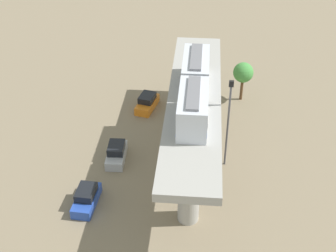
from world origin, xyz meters
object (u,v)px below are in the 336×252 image
at_px(parked_car_silver, 116,153).
at_px(tree_near_viaduct, 243,73).
at_px(train, 194,89).
at_px(parked_car_blue, 86,198).
at_px(signal_post, 228,120).
at_px(parked_car_orange, 147,103).

relative_size(parked_car_silver, tree_near_viaduct, 0.84).
bearing_deg(train, parked_car_blue, -142.97).
xyz_separation_m(parked_car_silver, signal_post, (11.30, 0.12, 4.70)).
bearing_deg(tree_near_viaduct, parked_car_orange, -165.25).
distance_m(parked_car_orange, parked_car_silver, 10.40).
bearing_deg(parked_car_blue, tree_near_viaduct, 57.16).
height_order(parked_car_orange, tree_near_viaduct, tree_near_viaduct).
bearing_deg(parked_car_blue, train, 41.07).
relative_size(parked_car_orange, signal_post, 0.46).
bearing_deg(parked_car_silver, parked_car_orange, 77.36).
bearing_deg(tree_near_viaduct, signal_post, -99.60).
bearing_deg(signal_post, train, 177.69).
bearing_deg(parked_car_silver, train, 0.35).
height_order(train, signal_post, train).
relative_size(train, parked_car_blue, 3.14).
bearing_deg(parked_car_orange, tree_near_viaduct, 27.69).
xyz_separation_m(parked_car_orange, parked_car_silver, (-2.01, -10.21, 0.00)).
distance_m(parked_car_blue, signal_post, 15.42).
relative_size(parked_car_orange, parked_car_silver, 1.06).
bearing_deg(parked_car_blue, parked_car_orange, 82.13).
height_order(parked_car_blue, tree_near_viaduct, tree_near_viaduct).
distance_m(parked_car_silver, signal_post, 12.24).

